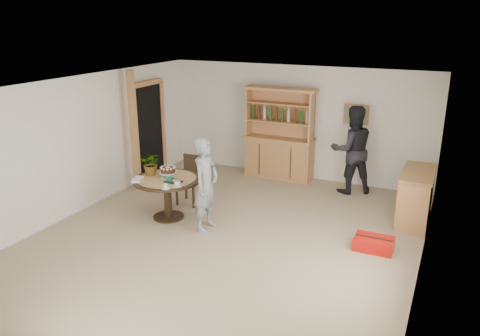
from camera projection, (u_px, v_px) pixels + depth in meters
The scene contains 17 objects.
ground at pixel (226, 237), 7.78m from camera, with size 7.00×7.00×0.00m, color tan.
room_shell at pixel (226, 136), 7.24m from camera, with size 6.04×7.04×2.52m.
doorway at pixel (148, 130), 10.34m from camera, with size 0.13×1.10×2.18m.
pine_post at pixel (134, 132), 9.51m from camera, with size 0.12×0.12×2.50m, color #AB7948.
hutch at pixel (279, 148), 10.47m from camera, with size 1.62×0.54×2.04m.
sideboard at pixel (416, 197), 8.24m from camera, with size 0.54×1.26×0.94m.
dining_table at pixel (167, 186), 8.35m from camera, with size 1.20×1.20×0.76m.
dining_chair at pixel (191, 176), 9.09m from camera, with size 0.44×0.44×0.95m.
birthday_cake at pixel (168, 171), 8.31m from camera, with size 0.30×0.30×0.20m.
flower_vase at pixel (151, 164), 8.42m from camera, with size 0.38×0.33×0.42m, color #3F7233.
gift_tray at pixel (173, 181), 8.10m from camera, with size 0.30×0.20×0.08m.
coffee_cup_a at pixel (177, 184), 7.89m from camera, with size 0.15×0.15×0.09m.
coffee_cup_b at pixel (166, 187), 7.79m from camera, with size 0.15×0.15×0.08m.
napkins at pixel (137, 179), 8.20m from camera, with size 0.24×0.33×0.03m.
teen_boy at pixel (206, 185), 7.86m from camera, with size 0.59×0.38×1.61m, color gray.
adult_person at pixel (352, 150), 9.52m from camera, with size 0.88×0.69×1.82m, color black.
red_suitcase at pixel (374, 244), 7.34m from camera, with size 0.60×0.40×0.21m.
Camera 1 is at (3.21, -6.26, 3.51)m, focal length 35.00 mm.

